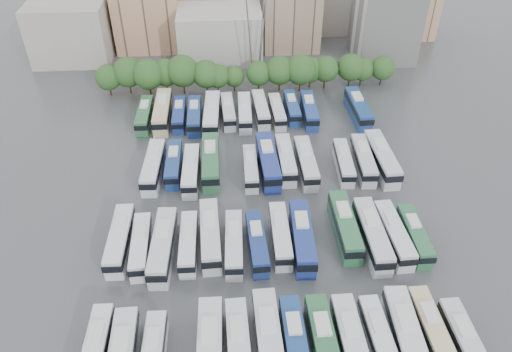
{
  "coord_description": "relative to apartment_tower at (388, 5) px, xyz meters",
  "views": [
    {
      "loc": [
        -5.27,
        -57.4,
        53.05
      ],
      "look_at": [
        -0.86,
        7.04,
        3.0
      ],
      "focal_mm": 35.0,
      "sensor_mm": 36.0,
      "label": 1
    }
  ],
  "objects": [
    {
      "name": "bus_r0_s8",
      "position": [
        -29.06,
        -82.09,
        -11.09
      ],
      "size": [
        2.9,
        12.44,
        3.89
      ],
      "rotation": [
        0.0,
        0.0,
        0.02
      ],
      "color": "#2C683F",
      "rests_on": "ground"
    },
    {
      "name": "bus_r1_s5",
      "position": [
        -38.97,
        -64.9,
        -11.23
      ],
      "size": [
        2.86,
        11.56,
        3.61
      ],
      "rotation": [
        0.0,
        0.0,
        -0.03
      ],
      "color": "silver",
      "rests_on": "ground"
    },
    {
      "name": "bus_r2_s3",
      "position": [
        -45.71,
        -47.12,
        -11.15
      ],
      "size": [
        2.83,
        12.05,
        3.77
      ],
      "rotation": [
        0.0,
        0.0,
        -0.02
      ],
      "color": "white",
      "rests_on": "ground"
    },
    {
      "name": "bus_r2_s11",
      "position": [
        -19.18,
        -46.36,
        -11.29
      ],
      "size": [
        2.98,
        11.2,
        3.48
      ],
      "rotation": [
        0.0,
        0.0,
        -0.05
      ],
      "color": "silver",
      "rests_on": "ground"
    },
    {
      "name": "bus_r1_s0",
      "position": [
        -55.33,
        -63.1,
        -11.1
      ],
      "size": [
        2.9,
        12.4,
        3.88
      ],
      "rotation": [
        0.0,
        0.0,
        -0.02
      ],
      "color": "silver",
      "rests_on": "ground"
    },
    {
      "name": "bus_r2_s8",
      "position": [
        -29.25,
        -45.05,
        -11.13
      ],
      "size": [
        2.72,
        12.17,
        3.82
      ],
      "rotation": [
        0.0,
        0.0,
        0.01
      ],
      "color": "silver",
      "rests_on": "ground"
    },
    {
      "name": "bus_r1_s6",
      "position": [
        -35.65,
        -64.92,
        -11.29
      ],
      "size": [
        2.88,
        11.2,
        3.49
      ],
      "rotation": [
        0.0,
        0.0,
        0.04
      ],
      "color": "navy",
      "rests_on": "ground"
    },
    {
      "name": "bus_r3_s8",
      "position": [
        -29.03,
        -28.22,
        -11.33
      ],
      "size": [
        2.79,
        10.95,
        3.41
      ],
      "rotation": [
        0.0,
        0.0,
        0.04
      ],
      "color": "silver",
      "rests_on": "ground"
    },
    {
      "name": "bus_r0_s11",
      "position": [
        -19.25,
        -82.23,
        -10.92
      ],
      "size": [
        3.47,
        13.59,
        4.23
      ],
      "rotation": [
        0.0,
        0.0,
        -0.04
      ],
      "color": "silver",
      "rests_on": "ground"
    },
    {
      "name": "bus_r3_s5",
      "position": [
        -38.92,
        -27.49,
        -11.28
      ],
      "size": [
        2.98,
        11.26,
        3.5
      ],
      "rotation": [
        0.0,
        0.0,
        0.05
      ],
      "color": "silver",
      "rests_on": "ground"
    },
    {
      "name": "bus_r1_s11",
      "position": [
        -18.91,
        -64.77,
        -10.95
      ],
      "size": [
        3.08,
        13.32,
        4.17
      ],
      "rotation": [
        0.0,
        0.0,
        0.01
      ],
      "color": "silver",
      "rests_on": "ground"
    },
    {
      "name": "bus_r1_s3",
      "position": [
        -45.48,
        -64.3,
        -11.3
      ],
      "size": [
        2.47,
        11.04,
        3.46
      ],
      "rotation": [
        0.0,
        0.0,
        -0.01
      ],
      "color": "white",
      "rests_on": "ground"
    },
    {
      "name": "bus_r1_s1",
      "position": [
        -52.23,
        -64.41,
        -11.27
      ],
      "size": [
        2.82,
        11.31,
        3.52
      ],
      "rotation": [
        0.0,
        0.0,
        0.03
      ],
      "color": "white",
      "rests_on": "ground"
    },
    {
      "name": "apartment_tower",
      "position": [
        0.0,
        0.0,
        0.0
      ],
      "size": [
        14.0,
        14.0,
        26.0
      ],
      "primitive_type": "cube",
      "color": "silver",
      "rests_on": "ground"
    },
    {
      "name": "bus_r2_s12",
      "position": [
        -15.68,
        -46.1,
        -11.12
      ],
      "size": [
        3.22,
        12.33,
        3.83
      ],
      "rotation": [
        0.0,
        0.0,
        -0.05
      ],
      "color": "silver",
      "rests_on": "ground"
    },
    {
      "name": "bus_r3_s1",
      "position": [
        -52.07,
        -27.36,
        -10.91
      ],
      "size": [
        2.99,
        13.58,
        4.26
      ],
      "rotation": [
        0.0,
        0.0,
        -0.0
      ],
      "color": "beige",
      "rests_on": "ground"
    },
    {
      "name": "tree_line",
      "position": [
        -35.93,
        -15.94,
        -8.34
      ],
      "size": [
        65.58,
        8.16,
        8.83
      ],
      "color": "black",
      "rests_on": "ground"
    },
    {
      "name": "bus_r2_s4",
      "position": [
        -42.37,
        -45.0,
        -10.92
      ],
      "size": [
        3.05,
        13.53,
        4.24
      ],
      "rotation": [
        0.0,
        0.0,
        0.01
      ],
      "color": "#2C683F",
      "rests_on": "ground"
    },
    {
      "name": "bus_r3_s9",
      "position": [
        -25.83,
        -26.83,
        -11.33
      ],
      "size": [
        2.49,
        10.84,
        3.39
      ],
      "rotation": [
        0.0,
        0.0,
        0.01
      ],
      "color": "navy",
      "rests_on": "ground"
    },
    {
      "name": "bus_r1_s10",
      "position": [
        -22.47,
        -62.6,
        -11.0
      ],
      "size": [
        2.83,
        12.96,
        4.06
      ],
      "rotation": [
        0.0,
        0.0,
        -0.0
      ],
      "color": "#2E6D43",
      "rests_on": "ground"
    },
    {
      "name": "ground",
      "position": [
        -34.0,
        -58.0,
        -13.0
      ],
      "size": [
        220.0,
        220.0,
        0.0
      ],
      "primitive_type": "plane",
      "color": "#424447",
      "rests_on": "ground"
    },
    {
      "name": "bus_r0_s6",
      "position": [
        -35.43,
        -81.41,
        -10.95
      ],
      "size": [
        3.19,
        13.38,
        4.18
      ],
      "rotation": [
        0.0,
        0.0,
        0.02
      ],
      "color": "silver",
      "rests_on": "ground"
    },
    {
      "name": "bus_r3_s0",
      "position": [
        -55.59,
        -27.97,
        -11.23
      ],
      "size": [
        2.68,
        11.54,
        3.61
      ],
      "rotation": [
        0.0,
        0.0,
        -0.01
      ],
      "color": "#2E6B3C",
      "rests_on": "ground"
    },
    {
      "name": "bus_r0_s13",
      "position": [
        -12.52,
        -83.28,
        -11.2
      ],
      "size": [
        2.79,
        11.76,
        3.67
      ],
      "rotation": [
        0.0,
        0.0,
        0.02
      ],
      "color": "silver",
      "rests_on": "ground"
    },
    {
      "name": "bus_r1_s2",
      "position": [
        -49.04,
        -64.92,
        -10.98
      ],
      "size": [
        3.48,
        13.2,
        4.1
      ],
      "rotation": [
        0.0,
        0.0,
        -0.05
      ],
      "color": "silver",
      "rests_on": "ground"
    },
    {
      "name": "bus_r0_s9",
      "position": [
        -25.84,
        -82.47,
        -11.04
      ],
      "size": [
        2.89,
        12.73,
        3.99
      ],
      "rotation": [
        0.0,
        0.0,
        0.01
      ],
      "color": "silver",
      "rests_on": "ground"
    },
    {
      "name": "bus_r2_s1",
      "position": [
        -52.16,
        -45.7,
        -11.05
      ],
      "size": [
        3.39,
        12.79,
        3.97
      ],
      "rotation": [
        0.0,
        0.0,
        -0.05
      ],
      "color": "silver",
      "rests_on": "ground"
    },
    {
      "name": "bus_r2_s13",
      "position": [
        -12.45,
        -46.16,
        -10.89
      ],
      "size": [
        3.43,
        13.76,
        4.29
      ],
      "rotation": [
        0.0,
        0.0,
        0.03
      ],
      "color": "silver",
      "rests_on": "ground"
    },
    {
      "name": "bus_r3_s10",
      "position": [
        -22.49,
        -28.43,
        -11.17
      ],
      "size": [
        2.98,
        11.96,
        3.73
      ],
      "rotation": [
        0.0,
        0.0,
        -0.03
      ],
      "color": "navy",
      "rests_on": "ground"
    },
    {
      "name": "bus_r0_s5",
      "position": [
        -38.98,
        -81.89,
        -11.11
      ],
      "size": [
        3.01,
        12.32,
        3.84
      ],
      "rotation": [
        0.0,
        0.0,
        0.03
      ],
      "color": "silver",
      "rests_on": "ground"
    },
    {
      "name": "bus_r3_s3",
      "position": [
        -45.68,
        -28.91,
        -11.19
      ],
      "size": [
        2.62,
        11.76,
        3.69
      ],
      "rotation": [
        0.0,
        0.0,
        0.0
      ],
      "color": "navy",
      "rests_on": "ground"
    },
    {
      "name": "bus_r3_s7",
      "position": [
        -32.28,
        -27.25,
        -11.2
      ],
      "size": [
        3.14,
        11.78,
        3.66
      ],
      "rotation": [
        0.0,
        0.0,
        0.05
      ],
      "color": "silver",
      "rests_on": "ground"
    },
    {
      "name": "bus_r2_s9",
      "position": [
        -25.83,
        -46.32,
        -11.08
      ],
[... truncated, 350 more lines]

